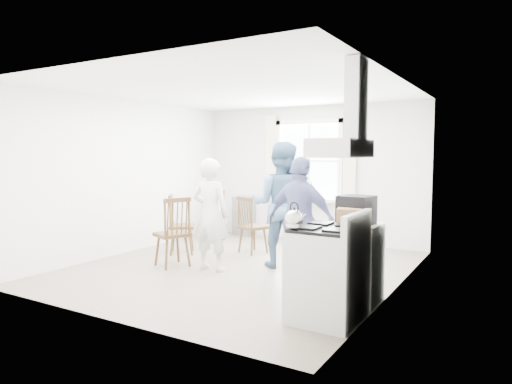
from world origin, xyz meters
name	(u,v)px	position (x,y,z in m)	size (l,w,h in m)	color
room_shell	(240,180)	(0.00, 0.00, 1.30)	(4.62, 5.12, 2.64)	gray
window_assembly	(309,165)	(0.00, 2.45, 1.46)	(1.88, 0.24, 1.70)	white
range_hood	(346,132)	(2.07, -1.35, 1.90)	(0.45, 0.76, 0.94)	white
shelf_unit	(244,216)	(-1.40, 2.33, 0.40)	(0.40, 0.30, 0.80)	slate
gas_stove	(328,273)	(1.91, -1.35, 0.48)	(0.68, 0.76, 1.12)	silver
kettle	(294,220)	(1.64, -1.60, 1.04)	(0.19, 0.19, 0.27)	silver
low_cabinet	(357,263)	(1.98, -0.65, 0.45)	(0.50, 0.55, 0.90)	white
stereo_stack	(356,210)	(1.98, -0.69, 1.06)	(0.40, 0.37, 0.32)	black
cardboard_box	(352,218)	(1.99, -0.90, 1.00)	(0.31, 0.22, 0.20)	#AD8053
windsor_chair_a	(214,209)	(-1.62, 1.58, 0.60)	(0.58, 0.58, 0.98)	#422B15
windsor_chair_b	(248,219)	(-0.39, 0.86, 0.59)	(0.53, 0.52, 0.97)	#422B15
windsor_chair_c	(175,225)	(-0.83, -0.49, 0.64)	(0.57, 0.58, 1.06)	#422B15
person_left	(211,215)	(-0.28, -0.35, 0.81)	(0.59, 0.59, 1.63)	silver
person_mid	(281,205)	(0.48, 0.37, 0.93)	(0.91, 0.91, 1.86)	slate
person_right	(301,221)	(1.13, -0.34, 0.83)	(0.97, 0.97, 1.65)	navy
potted_plant	(308,189)	(0.03, 2.36, 1.01)	(0.18, 0.18, 0.33)	#367B3D
windsor_chair_d	(175,217)	(-1.47, 0.25, 0.61)	(0.58, 0.59, 1.01)	#422B15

